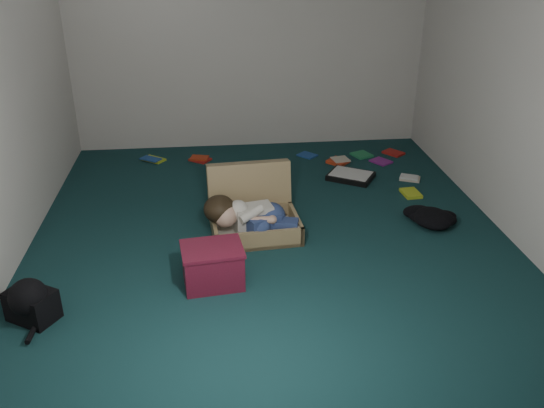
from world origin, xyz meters
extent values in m
plane|color=#143739|center=(0.00, 0.00, 0.00)|extent=(4.50, 4.50, 0.00)
plane|color=silver|center=(0.00, 2.25, 1.30)|extent=(4.50, 0.00, 4.50)
plane|color=silver|center=(0.00, -2.25, 1.30)|extent=(4.50, 0.00, 4.50)
plane|color=silver|center=(2.00, 0.00, 1.30)|extent=(0.00, 4.50, 4.50)
cube|color=#9B8255|center=(-0.13, -0.03, 0.08)|extent=(0.77, 0.58, 0.17)
cube|color=beige|center=(-0.13, -0.03, 0.04)|extent=(0.70, 0.51, 0.02)
cube|color=#9B8255|center=(-0.15, 0.31, 0.26)|extent=(0.75, 0.28, 0.54)
cube|color=beige|center=(-0.15, -0.05, 0.18)|extent=(0.34, 0.24, 0.23)
sphere|color=tan|center=(-0.38, -0.10, 0.24)|extent=(0.20, 0.20, 0.20)
ellipsoid|color=black|center=(-0.42, -0.05, 0.28)|extent=(0.26, 0.28, 0.23)
ellipsoid|color=navy|center=(0.01, -0.03, 0.18)|extent=(0.24, 0.28, 0.23)
cube|color=navy|center=(-0.07, -0.15, 0.17)|extent=(0.30, 0.24, 0.15)
cube|color=navy|center=(0.09, -0.15, 0.14)|extent=(0.27, 0.18, 0.11)
sphere|color=white|center=(0.19, -0.11, 0.12)|extent=(0.11, 0.11, 0.11)
sphere|color=white|center=(0.19, -0.18, 0.11)|extent=(0.10, 0.10, 0.10)
cylinder|color=tan|center=(-0.08, -0.18, 0.22)|extent=(0.19, 0.08, 0.07)
cube|color=maroon|center=(-0.50, -0.72, 0.14)|extent=(0.46, 0.37, 0.28)
cube|color=maroon|center=(-0.50, -0.72, 0.29)|extent=(0.48, 0.40, 0.02)
cube|color=black|center=(0.96, 1.09, 0.03)|extent=(0.55, 0.52, 0.06)
cube|color=white|center=(0.96, 1.09, 0.06)|extent=(0.49, 0.46, 0.01)
cube|color=#BED826|center=(-1.13, 1.84, 0.01)|extent=(0.21, 0.16, 0.02)
cube|color=red|center=(-0.61, 1.78, 0.01)|extent=(0.27, 0.26, 0.02)
cube|color=white|center=(-0.05, 1.55, 0.01)|extent=(0.21, 0.25, 0.02)
cube|color=#1B4793|center=(0.62, 1.79, 0.01)|extent=(0.23, 0.26, 0.02)
cube|color=red|center=(0.92, 1.54, 0.01)|extent=(0.26, 0.25, 0.02)
cube|color=#24864D|center=(1.24, 1.72, 0.01)|extent=(0.23, 0.18, 0.02)
cube|color=#882286|center=(1.41, 1.51, 0.01)|extent=(0.26, 0.26, 0.02)
cube|color=beige|center=(1.57, 0.99, 0.01)|extent=(0.20, 0.24, 0.02)
cube|color=#BED826|center=(1.46, 0.63, 0.01)|extent=(0.24, 0.26, 0.02)
cube|color=red|center=(1.62, 1.75, 0.01)|extent=(0.26, 0.24, 0.02)
camera|label=1|loc=(-0.45, -4.32, 2.38)|focal=38.00mm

